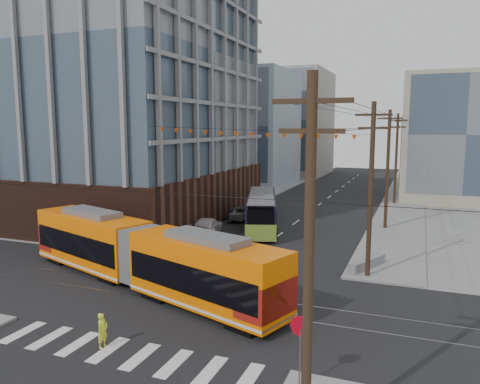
% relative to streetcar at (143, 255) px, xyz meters
% --- Properties ---
extents(ground, '(160.00, 160.00, 0.00)m').
position_rel_streetcar_xyz_m(ground, '(3.82, -4.43, -1.94)').
color(ground, slate).
extents(office_building, '(30.00, 25.00, 28.60)m').
position_rel_streetcar_xyz_m(office_building, '(-18.18, 18.57, 12.36)').
color(office_building, '#381E16').
rests_on(office_building, ground).
extents(bg_bldg_nw_near, '(18.00, 16.00, 18.00)m').
position_rel_streetcar_xyz_m(bg_bldg_nw_near, '(-13.18, 47.57, 7.06)').
color(bg_bldg_nw_near, '#8C99A5').
rests_on(bg_bldg_nw_near, ground).
extents(bg_bldg_ne_near, '(14.00, 14.00, 16.00)m').
position_rel_streetcar_xyz_m(bg_bldg_ne_near, '(19.82, 43.57, 6.06)').
color(bg_bldg_ne_near, gray).
rests_on(bg_bldg_ne_near, ground).
extents(bg_bldg_nw_far, '(16.00, 18.00, 20.00)m').
position_rel_streetcar_xyz_m(bg_bldg_nw_far, '(-10.18, 67.57, 8.06)').
color(bg_bldg_nw_far, gray).
rests_on(bg_bldg_nw_far, ground).
extents(bg_bldg_ne_far, '(16.00, 16.00, 14.00)m').
position_rel_streetcar_xyz_m(bg_bldg_ne_far, '(21.82, 63.57, 5.06)').
color(bg_bldg_ne_far, '#8C99A5').
rests_on(bg_bldg_ne_far, ground).
extents(utility_pole_near, '(0.30, 0.30, 11.00)m').
position_rel_streetcar_xyz_m(utility_pole_near, '(12.32, -10.43, 3.56)').
color(utility_pole_near, black).
rests_on(utility_pole_near, ground).
extents(utility_pole_far, '(0.30, 0.30, 11.00)m').
position_rel_streetcar_xyz_m(utility_pole_far, '(12.32, 51.57, 3.56)').
color(utility_pole_far, black).
rests_on(utility_pole_far, ground).
extents(streetcar, '(19.93, 9.40, 3.88)m').
position_rel_streetcar_xyz_m(streetcar, '(0.00, 0.00, 0.00)').
color(streetcar, '#FF6A01').
rests_on(streetcar, ground).
extents(city_bus, '(6.09, 12.04, 3.35)m').
position_rel_streetcar_xyz_m(city_bus, '(1.57, 17.46, -0.27)').
color(city_bus, black).
rests_on(city_bus, ground).
extents(parked_car_silver, '(2.65, 4.60, 1.43)m').
position_rel_streetcar_xyz_m(parked_car_silver, '(-1.51, 9.88, -1.22)').
color(parked_car_silver, '#989AA1').
rests_on(parked_car_silver, ground).
extents(parked_car_white, '(3.18, 5.44, 1.48)m').
position_rel_streetcar_xyz_m(parked_car_white, '(-2.27, 13.76, -1.20)').
color(parked_car_white, silver).
rests_on(parked_car_white, ground).
extents(parked_car_grey, '(3.82, 5.52, 1.40)m').
position_rel_streetcar_xyz_m(parked_car_grey, '(-1.86, 20.94, -1.24)').
color(parked_car_grey, slate).
rests_on(parked_car_grey, ground).
extents(pedestrian, '(0.40, 0.58, 1.54)m').
position_rel_streetcar_xyz_m(pedestrian, '(2.65, -7.28, -1.17)').
color(pedestrian, '#F3FF31').
rests_on(pedestrian, ground).
extents(stop_sign, '(0.81, 0.81, 2.59)m').
position_rel_streetcar_xyz_m(stop_sign, '(11.37, -7.31, -0.64)').
color(stop_sign, '#A20617').
rests_on(stop_sign, ground).
extents(jersey_barrier, '(2.35, 3.83, 0.76)m').
position_rel_streetcar_xyz_m(jersey_barrier, '(12.12, 8.19, -1.56)').
color(jersey_barrier, slate).
rests_on(jersey_barrier, ground).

